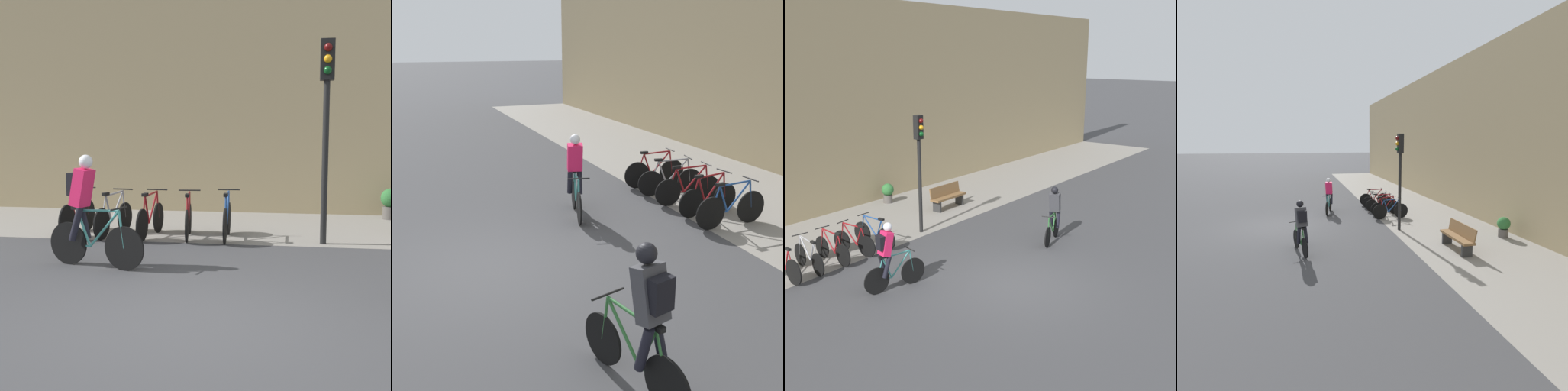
% 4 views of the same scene
% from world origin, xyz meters
% --- Properties ---
extents(ground, '(200.00, 200.00, 0.00)m').
position_xyz_m(ground, '(0.00, 0.00, 0.00)').
color(ground, '#3D3D3F').
extents(kerb_strip, '(44.00, 4.50, 0.01)m').
position_xyz_m(kerb_strip, '(0.00, 6.75, 0.00)').
color(kerb_strip, gray).
rests_on(kerb_strip, ground).
extents(building_facade, '(44.00, 0.60, 7.77)m').
position_xyz_m(building_facade, '(0.00, 9.30, 3.88)').
color(building_facade, tan).
rests_on(building_facade, ground).
extents(cyclist_pink, '(1.69, 0.59, 1.79)m').
position_xyz_m(cyclist_pink, '(-2.12, 2.35, 0.95)').
color(cyclist_pink, black).
rests_on(cyclist_pink, ground).
extents(cyclist_grey, '(1.63, 0.61, 1.76)m').
position_xyz_m(cyclist_grey, '(3.67, 0.93, 0.95)').
color(cyclist_grey, black).
rests_on(cyclist_grey, ground).
extents(parked_bike_1, '(0.46, 1.67, 0.96)m').
position_xyz_m(parked_bike_1, '(-2.55, 5.04, 0.39)').
color(parked_bike_1, black).
rests_on(parked_bike_1, ground).
extents(parked_bike_2, '(0.46, 1.69, 0.96)m').
position_xyz_m(parked_bike_2, '(-1.76, 5.04, 0.39)').
color(parked_bike_2, black).
rests_on(parked_bike_2, ground).
extents(parked_bike_3, '(0.46, 1.61, 0.96)m').
position_xyz_m(parked_bike_3, '(-0.96, 5.04, 0.39)').
color(parked_bike_3, black).
rests_on(parked_bike_3, ground).
extents(parked_bike_4, '(0.46, 1.73, 0.98)m').
position_xyz_m(parked_bike_4, '(-0.17, 5.04, 0.41)').
color(parked_bike_4, black).
rests_on(parked_bike_4, ground).
extents(traffic_light_pole, '(0.26, 0.30, 3.88)m').
position_xyz_m(traffic_light_pole, '(1.73, 4.83, 2.67)').
color(traffic_light_pole, black).
rests_on(traffic_light_pole, ground).
extents(bench, '(1.65, 0.44, 0.89)m').
position_xyz_m(bench, '(4.44, 6.00, 0.47)').
color(bench, brown).
rests_on(bench, ground).
extents(potted_plant, '(0.48, 0.48, 0.78)m').
position_xyz_m(potted_plant, '(3.59, 8.36, 0.44)').
color(potted_plant, '#56514C').
rests_on(potted_plant, ground).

